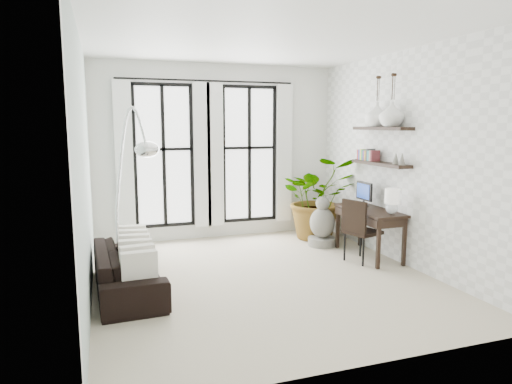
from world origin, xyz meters
name	(u,v)px	position (x,y,z in m)	size (l,w,h in m)	color
floor	(263,278)	(0.00, 0.00, 0.00)	(5.00, 5.00, 0.00)	#C3B79B
ceiling	(263,39)	(0.00, 0.00, 3.20)	(5.00, 5.00, 0.00)	white
wall_left	(84,168)	(-2.25, 0.00, 1.60)	(5.00, 5.00, 0.00)	#ABBFB5
wall_right	(404,159)	(2.25, 0.00, 1.60)	(5.00, 5.00, 0.00)	white
wall_back	(218,152)	(0.00, 2.50, 1.60)	(4.50, 4.50, 0.00)	white
windows	(208,155)	(-0.20, 2.43, 1.56)	(3.26, 0.13, 2.65)	white
wall_shelves	(379,149)	(2.11, 0.45, 1.73)	(0.25, 1.30, 0.60)	black
sofa	(128,270)	(-1.80, 0.07, 0.28)	(1.93, 0.76, 0.56)	black
throw_pillows	(135,252)	(-1.70, 0.07, 0.50)	(0.40, 1.52, 0.40)	silver
plant	(318,198)	(1.72, 1.79, 0.77)	(1.38, 1.20, 1.54)	#2D7228
desk	(371,213)	(1.95, 0.37, 0.73)	(0.56, 1.32, 1.17)	black
desk_chair	(359,227)	(1.64, 0.21, 0.56)	(0.58, 0.58, 0.98)	black
arc_lamp	(133,170)	(-1.68, 0.15, 1.54)	(0.73, 0.40, 2.34)	silver
buddha	(322,225)	(1.55, 1.27, 0.37)	(0.48, 0.48, 0.87)	gray
vase_a	(392,114)	(2.11, 0.17, 2.27)	(0.37, 0.37, 0.38)	white
vase_b	(377,115)	(2.11, 0.57, 2.27)	(0.37, 0.37, 0.38)	white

